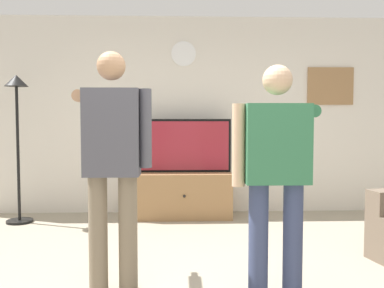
% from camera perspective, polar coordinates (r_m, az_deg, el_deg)
% --- Properties ---
extents(back_wall, '(6.40, 0.10, 2.70)m').
position_cam_1_polar(back_wall, '(5.68, -0.36, 4.03)').
color(back_wall, silver).
rests_on(back_wall, ground_plane).
extents(tv_stand, '(1.24, 0.54, 0.59)m').
position_cam_1_polar(tv_stand, '(5.42, -1.12, -7.12)').
color(tv_stand, '#997047').
rests_on(tv_stand, ground_plane).
extents(television, '(1.24, 0.07, 0.70)m').
position_cam_1_polar(television, '(5.39, -1.14, -0.23)').
color(television, black).
rests_on(television, tv_stand).
extents(wall_clock, '(0.34, 0.03, 0.34)m').
position_cam_1_polar(wall_clock, '(5.69, -1.19, 12.54)').
color(wall_clock, white).
extents(framed_picture, '(0.64, 0.04, 0.52)m').
position_cam_1_polar(framed_picture, '(6.03, 18.82, 7.69)').
color(framed_picture, '#997047').
extents(floor_lamp, '(0.32, 0.32, 1.84)m').
position_cam_1_polar(floor_lamp, '(5.48, -23.32, 3.45)').
color(floor_lamp, black).
rests_on(floor_lamp, ground_plane).
extents(person_standing_nearer_lamp, '(0.58, 0.78, 1.78)m').
position_cam_1_polar(person_standing_nearer_lamp, '(3.07, -11.09, -1.76)').
color(person_standing_nearer_lamp, '#7A6B56').
rests_on(person_standing_nearer_lamp, ground_plane).
extents(person_standing_nearer_couch, '(0.63, 0.78, 1.66)m').
position_cam_1_polar(person_standing_nearer_couch, '(2.94, 11.70, -3.14)').
color(person_standing_nearer_couch, '#384266').
rests_on(person_standing_nearer_couch, ground_plane).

